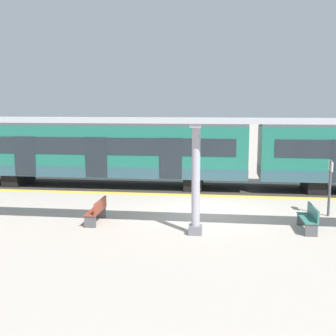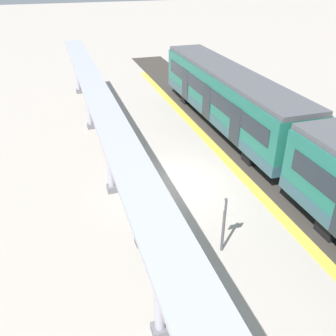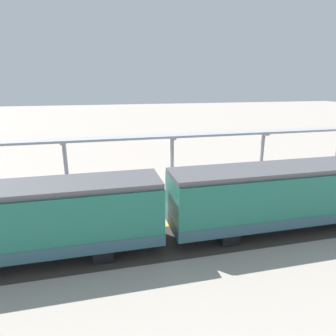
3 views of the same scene
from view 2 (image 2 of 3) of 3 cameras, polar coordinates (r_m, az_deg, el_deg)
The scene contains 14 objects.
ground_plane at distance 17.04m, azimuth 1.43°, elevation -2.36°, with size 176.00×176.00×0.00m, color #ADA297.
tactile_edge_strip at distance 18.18m, azimuth 10.95°, elevation -0.73°, with size 0.52×38.54×0.01m, color gold.
trackbed at distance 19.07m, azimuth 15.92°, elevation 0.13°, with size 3.20×50.54×0.01m, color #38332D.
train_near_carriage at distance 22.80m, azimuth 9.08°, elevation 10.81°, with size 2.65×15.00×3.48m.
canopy_pillar_nearest at distance 29.56m, azimuth -13.99°, elevation 14.70°, with size 1.10×0.44×3.71m.
canopy_pillar_second at distance 22.59m, azimuth -12.30°, elevation 10.45°, with size 1.10×0.44×3.71m.
canopy_pillar_third at distance 15.71m, azimuth -9.12°, elevation 2.19°, with size 1.10×0.44×3.71m.
canopy_pillar_fourth at distance 9.68m, azimuth -1.35°, elevation -17.68°, with size 1.10×0.44×3.71m.
canopy_beam at distance 14.82m, azimuth -9.61°, elevation 8.54°, with size 1.20×30.55×0.16m, color #A8AAB2.
bench_near_end at distance 19.72m, azimuth -7.83°, elevation 3.49°, with size 1.50×0.46×0.86m.
bench_mid_platform at distance 13.45m, azimuth -2.03°, elevation -9.95°, with size 1.51×0.49×0.86m.
bench_far_end at distance 26.51m, azimuth -10.57°, elevation 10.14°, with size 1.51×0.49×0.86m.
trash_bin at distance 28.82m, azimuth -10.88°, elevation 11.73°, with size 0.48×0.48×0.94m, color slate.
platform_info_sign at distance 12.70m, azimuth 8.70°, elevation -8.00°, with size 0.56×0.10×2.20m.
Camera 2 is at (4.76, 13.69, 8.97)m, focal length 39.32 mm.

